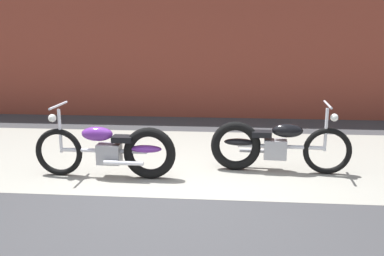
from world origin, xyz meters
The scene contains 5 objects.
ground_plane centered at (0.00, 0.00, 0.00)m, with size 80.00×80.00×0.00m, color #38383A.
sidewalk_slab centered at (0.00, 1.75, 0.00)m, with size 36.00×3.50×0.01m, color gray.
brick_building_wall centered at (0.00, 5.20, 2.42)m, with size 36.00×0.50×4.85m, color brown.
motorcycle_purple centered at (-0.92, 0.71, 0.40)m, with size 2.01×0.58×1.03m.
motorcycle_black centered at (1.25, 1.15, 0.40)m, with size 2.01×0.58×1.03m.
Camera 1 is at (0.63, -4.84, 2.03)m, focal length 39.70 mm.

